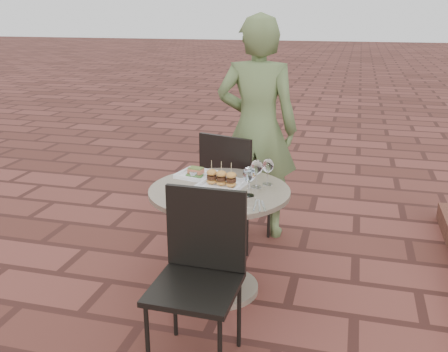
% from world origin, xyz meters
% --- Properties ---
extents(ground, '(60.00, 60.00, 0.00)m').
position_xyz_m(ground, '(0.00, 0.00, 0.00)').
color(ground, brown).
rests_on(ground, ground).
extents(cafe_table, '(0.90, 0.90, 0.73)m').
position_xyz_m(cafe_table, '(-0.06, 0.09, 0.48)').
color(cafe_table, gray).
rests_on(cafe_table, ground).
extents(chair_far, '(0.55, 0.55, 0.93)m').
position_xyz_m(chair_far, '(-0.14, 0.77, 0.55)').
color(chair_far, black).
rests_on(chair_far, ground).
extents(chair_near, '(0.45, 0.45, 0.93)m').
position_xyz_m(chair_near, '(0.01, -0.55, 0.55)').
color(chair_near, black).
rests_on(chair_near, ground).
extents(diner, '(0.68, 0.46, 1.80)m').
position_xyz_m(diner, '(-0.01, 1.08, 0.90)').
color(diner, '#516336').
rests_on(diner, ground).
extents(plate_salmon, '(0.27, 0.27, 0.06)m').
position_xyz_m(plate_salmon, '(-0.28, 0.30, 0.75)').
color(plate_salmon, white).
rests_on(plate_salmon, cafe_table).
extents(plate_sliders, '(0.30, 0.30, 0.17)m').
position_xyz_m(plate_sliders, '(-0.06, 0.13, 0.77)').
color(plate_sliders, white).
rests_on(plate_sliders, cafe_table).
extents(plate_tuna, '(0.32, 0.32, 0.03)m').
position_xyz_m(plate_tuna, '(-0.05, -0.19, 0.75)').
color(plate_tuna, white).
rests_on(plate_tuna, cafe_table).
extents(wine_glass_right, '(0.08, 0.08, 0.19)m').
position_xyz_m(wine_glass_right, '(0.15, 0.02, 0.86)').
color(wine_glass_right, white).
rests_on(wine_glass_right, cafe_table).
extents(wine_glass_mid, '(0.08, 0.08, 0.18)m').
position_xyz_m(wine_glass_mid, '(0.16, 0.18, 0.86)').
color(wine_glass_mid, white).
rests_on(wine_glass_mid, cafe_table).
extents(wine_glass_far, '(0.07, 0.07, 0.17)m').
position_xyz_m(wine_glass_far, '(0.22, 0.26, 0.85)').
color(wine_glass_far, white).
rests_on(wine_glass_far, cafe_table).
extents(steel_ramekin, '(0.07, 0.07, 0.04)m').
position_xyz_m(steel_ramekin, '(-0.29, 0.27, 0.75)').
color(steel_ramekin, silver).
rests_on(steel_ramekin, cafe_table).
extents(cutlery_set, '(0.13, 0.21, 0.00)m').
position_xyz_m(cutlery_set, '(0.24, -0.13, 0.73)').
color(cutlery_set, silver).
rests_on(cutlery_set, cafe_table).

